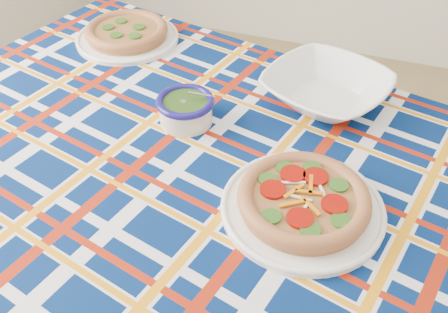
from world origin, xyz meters
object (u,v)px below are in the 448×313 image
(dining_table, at_px, (217,197))
(pesto_bowl, at_px, (186,108))
(main_focaccia_plate, at_px, (304,199))
(serving_bowl, at_px, (326,89))

(dining_table, bearing_deg, pesto_bowl, 146.75)
(main_focaccia_plate, bearing_deg, pesto_bowl, 150.02)
(dining_table, xyz_separation_m, main_focaccia_plate, (0.19, -0.05, 0.11))
(dining_table, height_order, pesto_bowl, pesto_bowl)
(dining_table, height_order, serving_bowl, serving_bowl)
(main_focaccia_plate, height_order, serving_bowl, serving_bowl)
(main_focaccia_plate, distance_m, pesto_bowl, 0.36)
(dining_table, bearing_deg, main_focaccia_plate, -0.35)
(dining_table, xyz_separation_m, serving_bowl, (0.16, 0.33, 0.11))
(dining_table, bearing_deg, serving_bowl, 77.69)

